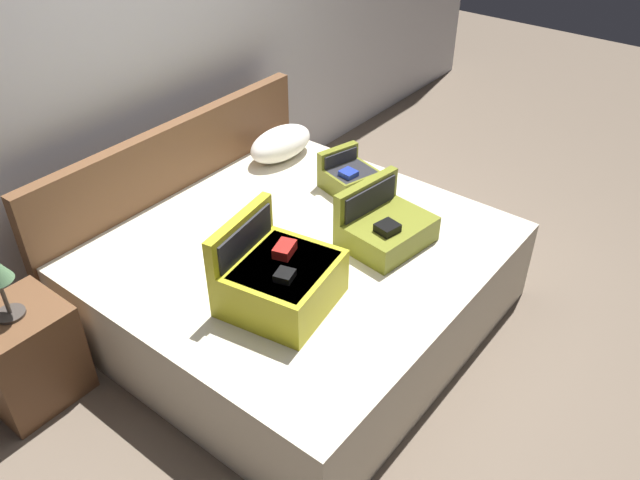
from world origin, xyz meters
name	(u,v)px	position (x,y,z in m)	size (l,w,h in m)	color
ground_plane	(357,346)	(0.00, 0.00, 0.00)	(12.00, 12.00, 0.00)	#6B5B4C
back_wall	(127,52)	(0.00, 1.65, 1.30)	(8.00, 0.10, 2.60)	silver
bed	(300,282)	(0.00, 0.40, 0.25)	(1.99, 1.87, 0.51)	beige
headboard	(179,194)	(0.00, 1.38, 0.46)	(2.03, 0.08, 0.93)	brown
hard_case_large	(279,279)	(-0.41, 0.18, 0.65)	(0.56, 0.55, 0.43)	gold
hard_case_medium	(385,227)	(0.31, 0.06, 0.61)	(0.50, 0.42, 0.32)	olive
hard_case_small	(349,176)	(0.64, 0.54, 0.59)	(0.35, 0.34, 0.23)	olive
pillow_near_headboard	(281,143)	(0.69, 1.13, 0.61)	(0.49, 0.27, 0.20)	white
nightstand	(26,355)	(-1.27, 1.09, 0.27)	(0.44, 0.40, 0.53)	brown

